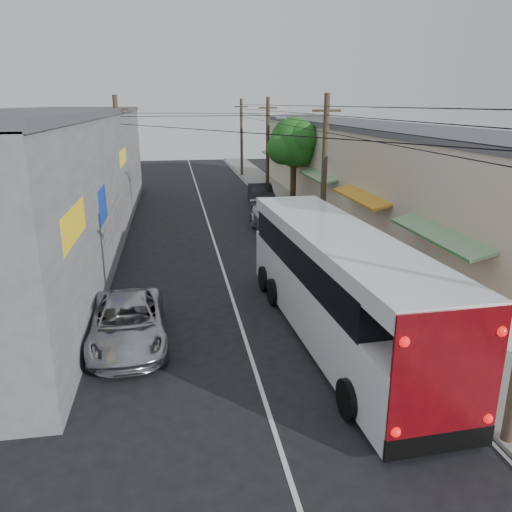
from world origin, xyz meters
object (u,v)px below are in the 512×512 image
Objects in this scene: pedestrian_near at (395,260)px; pedestrian_far at (374,244)px; coach_bus at (335,282)px; parked_car_far at (261,194)px; parked_suv at (275,220)px; parked_car_mid at (264,207)px; jeepney at (128,323)px.

pedestrian_near is 2.93m from pedestrian_far.
coach_bus reaches higher than parked_car_far.
parked_suv is 1.37× the size of parked_car_mid.
parked_car_mid is 11.08m from pedestrian_far.
parked_suv reaches higher than parked_car_far.
pedestrian_near is at bearing -70.89° from parked_suv.
parked_suv is 7.17m from pedestrian_far.
parked_car_mid is (7.68, 17.76, -0.01)m from jeepney.
jeepney is 0.90× the size of parked_suv.
parked_car_far is (1.61, 23.38, -1.13)m from coach_bus.
parked_suv is 9.69m from pedestrian_near.
pedestrian_far is (11.40, 7.33, 0.10)m from jeepney.
parked_car_far is at bearing 89.64° from parked_car_mid.
coach_bus is 2.46× the size of jeepney.
parked_suv is at bearing 83.66° from coach_bus.
parked_car_mid is 2.98× the size of pedestrian_far.
coach_bus is at bearing 39.56° from pedestrian_near.
coach_bus reaches higher than parked_suv.
pedestrian_far is (3.00, -15.56, 0.06)m from parked_car_far.
parked_car_far is at bearing -89.97° from pedestrian_near.
jeepney is 19.35m from parked_car_mid.
parked_suv is 4.36m from parked_car_mid.
coach_bus reaches higher than parked_car_mid.
pedestrian_far is (4.61, 7.82, -1.07)m from coach_bus.
pedestrian_near is at bearing 80.18° from pedestrian_far.
pedestrian_near is 1.15× the size of pedestrian_far.
parked_suv is 3.56× the size of pedestrian_near.
coach_bus is 3.04× the size of parked_car_mid.
parked_car_mid is (0.88, 18.25, -1.17)m from coach_bus.
coach_bus is 13.96m from parked_suv.
parked_suv reaches higher than pedestrian_far.
pedestrian_near reaches higher than pedestrian_far.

